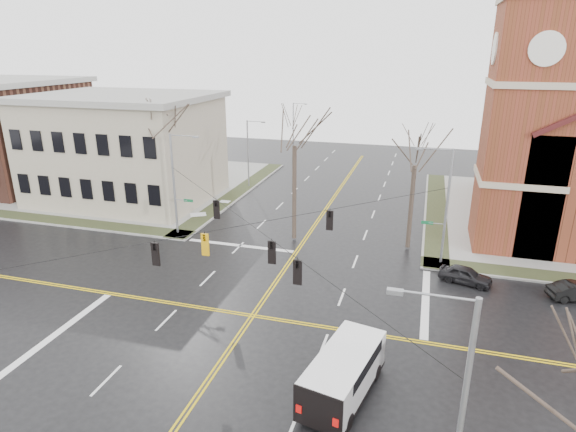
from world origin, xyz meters
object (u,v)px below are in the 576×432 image
(signal_pole_nw, at_px, (176,182))
(tree_nw_near, at_px, (295,139))
(parked_car_b, at_px, (576,291))
(streetlight_north_b, at_px, (294,126))
(streetlight_north_a, at_px, (249,151))
(tree_ne, at_px, (415,160))
(signal_pole_se, at_px, (456,413))
(cargo_van, at_px, (345,369))
(parked_car_a, at_px, (466,275))
(tree_nw_far, at_px, (161,130))
(signal_pole_ne, at_px, (445,204))

(signal_pole_nw, xyz_separation_m, tree_nw_near, (10.40, 1.65, 3.97))
(parked_car_b, bearing_deg, streetlight_north_b, 19.57)
(streetlight_north_a, relative_size, parked_car_b, 2.17)
(tree_nw_near, distance_m, tree_ne, 9.87)
(signal_pole_se, height_order, cargo_van, signal_pole_se)
(streetlight_north_b, xyz_separation_m, tree_ne, (19.49, -34.13, 3.19))
(streetlight_north_a, distance_m, parked_car_a, 30.98)
(tree_nw_far, bearing_deg, streetlight_north_b, 84.85)
(parked_car_b, bearing_deg, cargo_van, 117.31)
(streetlight_north_a, bearing_deg, signal_pole_ne, -36.90)
(streetlight_north_a, height_order, cargo_van, streetlight_north_a)
(tree_nw_far, bearing_deg, cargo_van, -43.16)
(signal_pole_ne, height_order, cargo_van, signal_pole_ne)
(parked_car_a, bearing_deg, cargo_van, 171.61)
(parked_car_a, bearing_deg, signal_pole_nw, 99.04)
(signal_pole_ne, xyz_separation_m, parked_car_b, (8.86, -3.42, -4.34))
(signal_pole_se, bearing_deg, parked_car_b, 65.66)
(streetlight_north_b, distance_m, tree_ne, 39.43)
(signal_pole_nw, distance_m, parked_car_b, 31.98)
(streetlight_north_b, distance_m, tree_nw_near, 36.46)
(parked_car_a, bearing_deg, signal_pole_se, -169.35)
(cargo_van, distance_m, tree_nw_far, 29.21)
(signal_pole_ne, xyz_separation_m, streetlight_north_a, (-21.97, 16.50, -0.48))
(signal_pole_se, bearing_deg, streetlight_north_a, 119.09)
(signal_pole_ne, xyz_separation_m, cargo_van, (-4.49, -16.97, -3.60))
(streetlight_north_a, xyz_separation_m, tree_nw_far, (-3.08, -14.17, 4.51))
(signal_pole_nw, bearing_deg, tree_nw_near, 9.00)
(parked_car_a, xyz_separation_m, parked_car_b, (7.02, -0.48, -0.02))
(tree_nw_far, bearing_deg, tree_ne, 0.12)
(signal_pole_se, bearing_deg, tree_nw_far, 134.69)
(streetlight_north_a, height_order, tree_nw_far, tree_nw_far)
(streetlight_north_a, relative_size, tree_ne, 0.76)
(signal_pole_se, height_order, tree_nw_near, tree_nw_near)
(parked_car_a, xyz_separation_m, tree_nw_near, (-14.08, 4.58, 8.30))
(cargo_van, bearing_deg, tree_nw_far, 148.81)
(signal_pole_ne, relative_size, parked_car_b, 2.44)
(streetlight_north_b, distance_m, tree_nw_far, 34.61)
(parked_car_b, xyz_separation_m, tree_nw_far, (-33.92, 5.75, 8.37))
(tree_nw_near, height_order, tree_ne, tree_nw_near)
(signal_pole_nw, height_order, streetlight_north_a, signal_pole_nw)
(signal_pole_ne, height_order, signal_pole_se, same)
(parked_car_b, relative_size, tree_nw_far, 0.30)
(parked_car_b, bearing_deg, tree_nw_near, 58.39)
(cargo_van, relative_size, parked_car_b, 1.72)
(signal_pole_se, bearing_deg, tree_nw_near, 116.42)
(tree_nw_near, bearing_deg, signal_pole_ne, -7.66)
(signal_pole_ne, relative_size, tree_ne, 0.85)
(tree_nw_far, distance_m, tree_ne, 22.61)
(signal_pole_se, bearing_deg, streetlight_north_b, 110.27)
(signal_pole_nw, height_order, tree_ne, tree_ne)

